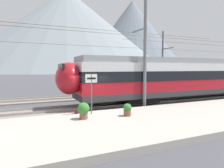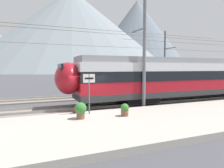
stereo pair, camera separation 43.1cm
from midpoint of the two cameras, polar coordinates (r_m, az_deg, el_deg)
ground_plane at (r=13.48m, az=-7.51°, el=-8.28°), size 400.00×400.00×0.00m
platform_slab at (r=9.92m, az=-1.15°, el=-12.04°), size 120.00×6.12×0.30m
track_near at (r=14.73m, az=-8.98°, el=-6.93°), size 120.00×3.00×0.28m
track_far at (r=19.81m, az=-12.90°, el=-4.03°), size 120.00×3.00×0.28m
train_near_platform at (r=21.06m, az=24.69°, el=2.07°), size 27.85×3.04×4.27m
catenary_mast_mid at (r=14.69m, az=8.37°, el=8.90°), size 45.83×1.97×7.91m
catenary_mast_far_side at (r=26.55m, az=14.05°, el=6.63°), size 45.83×2.17×7.73m
platform_sign at (r=11.63m, az=-7.03°, el=-0.24°), size 0.70×0.08×2.35m
handbag_near_sign at (r=12.16m, az=-10.93°, el=-7.65°), size 0.32×0.18×0.38m
potted_plant_platform_edge at (r=10.69m, az=-9.35°, el=-7.25°), size 0.63×0.63×0.88m
potted_plant_by_shelter at (r=11.25m, az=3.33°, el=-7.24°), size 0.47×0.47×0.71m
mountain_central_peak at (r=192.52m, az=-12.87°, el=14.69°), size 180.90×180.90×74.56m
mountain_right_ridge at (r=261.61m, az=5.75°, el=13.61°), size 131.77×131.77×88.59m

